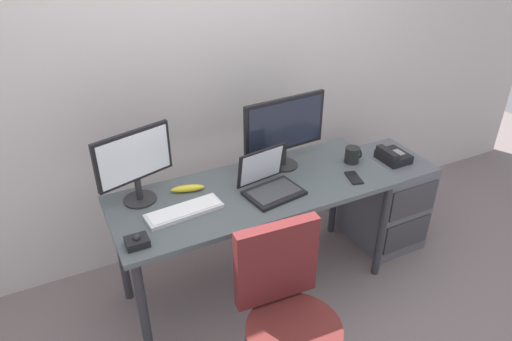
% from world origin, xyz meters
% --- Properties ---
extents(ground_plane, '(8.00, 8.00, 0.00)m').
position_xyz_m(ground_plane, '(0.00, 0.00, 0.00)').
color(ground_plane, slate).
extents(back_wall, '(6.00, 0.10, 2.80)m').
position_xyz_m(back_wall, '(0.00, 0.67, 1.40)').
color(back_wall, beige).
rests_on(back_wall, ground).
extents(desk, '(1.66, 0.64, 0.74)m').
position_xyz_m(desk, '(0.00, 0.00, 0.66)').
color(desk, '#495154').
rests_on(desk, ground).
extents(file_cabinet, '(0.42, 0.53, 0.66)m').
position_xyz_m(file_cabinet, '(1.05, 0.04, 0.33)').
color(file_cabinet, '#575861').
rests_on(file_cabinet, ground).
extents(desk_phone, '(0.17, 0.20, 0.09)m').
position_xyz_m(desk_phone, '(1.04, 0.03, 0.69)').
color(desk_phone, black).
rests_on(desk_phone, file_cabinet).
extents(office_chair, '(0.52, 0.52, 0.95)m').
position_xyz_m(office_chair, '(-0.20, -0.74, 0.44)').
color(office_chair, black).
rests_on(office_chair, ground).
extents(monitor_main, '(0.55, 0.18, 0.45)m').
position_xyz_m(monitor_main, '(0.27, 0.16, 1.00)').
color(monitor_main, '#262628').
rests_on(monitor_main, desk).
extents(monitor_side, '(0.43, 0.18, 0.42)m').
position_xyz_m(monitor_side, '(-0.63, 0.18, 0.99)').
color(monitor_side, '#262628').
rests_on(monitor_side, desk).
extents(keyboard, '(0.42, 0.17, 0.03)m').
position_xyz_m(keyboard, '(-0.45, -0.05, 0.76)').
color(keyboard, silver).
rests_on(keyboard, desk).
extents(laptop, '(0.35, 0.30, 0.24)m').
position_xyz_m(laptop, '(0.06, -0.06, 0.80)').
color(laptop, black).
rests_on(laptop, desk).
extents(trackball_mouse, '(0.11, 0.09, 0.07)m').
position_xyz_m(trackball_mouse, '(-0.73, -0.20, 0.77)').
color(trackball_mouse, black).
rests_on(trackball_mouse, desk).
extents(coffee_mug, '(0.10, 0.09, 0.10)m').
position_xyz_m(coffee_mug, '(0.69, 0.01, 0.80)').
color(coffee_mug, black).
rests_on(coffee_mug, desk).
extents(cell_phone, '(0.10, 0.15, 0.01)m').
position_xyz_m(cell_phone, '(0.57, -0.16, 0.75)').
color(cell_phone, black).
rests_on(cell_phone, desk).
extents(banana, '(0.19, 0.09, 0.04)m').
position_xyz_m(banana, '(-0.36, 0.15, 0.76)').
color(banana, yellow).
rests_on(banana, desk).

